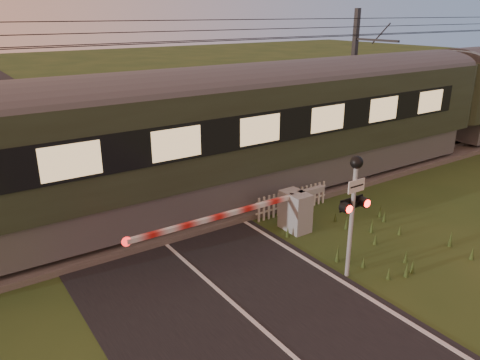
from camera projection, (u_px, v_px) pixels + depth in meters
ground at (268, 335)px, 9.71m from camera, size 160.00×160.00×0.00m
road at (276, 341)px, 9.53m from camera, size 6.00×140.00×0.03m
track_bed at (143, 223)px, 14.74m from camera, size 140.00×3.40×0.39m
overhead_wires at (128, 35)px, 12.82m from camera, size 120.00×0.62×0.62m
train at (444, 98)px, 22.06m from camera, size 47.11×3.25×4.40m
boom_gate at (289, 211)px, 14.07m from camera, size 6.57×0.94×1.25m
crossing_signal at (354, 196)px, 11.16m from camera, size 0.81×0.34×3.18m
picket_fence at (293, 201)px, 15.55m from camera, size 2.99×0.07×0.81m
catenary_mast at (354, 80)px, 21.46m from camera, size 0.20×2.45×6.49m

